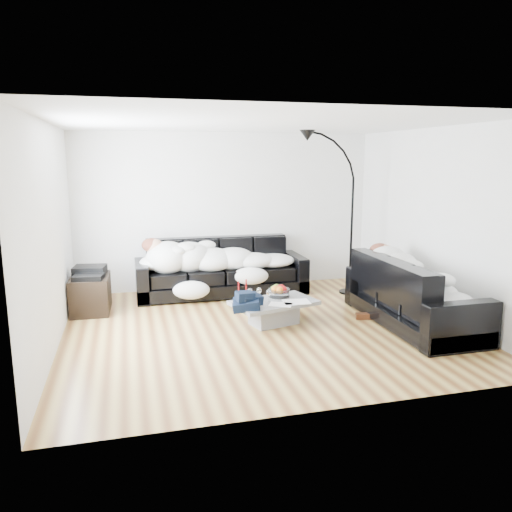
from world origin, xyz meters
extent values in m
plane|color=brown|center=(0.00, 0.00, 0.00)|extent=(5.00, 5.00, 0.00)
cube|color=silver|center=(0.00, 2.25, 1.30)|extent=(5.00, 0.02, 2.60)
cube|color=silver|center=(-2.50, 0.00, 1.30)|extent=(0.02, 4.50, 2.60)
cube|color=silver|center=(2.50, 0.00, 1.30)|extent=(0.02, 4.50, 2.60)
plane|color=white|center=(0.00, 0.00, 2.60)|extent=(5.00, 5.00, 0.00)
cube|color=black|center=(-0.20, 1.79, 0.44)|extent=(2.72, 0.94, 0.89)
cube|color=black|center=(1.98, -0.36, 0.44)|extent=(0.94, 2.20, 0.89)
ellipsoid|color=#0A3F4C|center=(1.92, 0.32, 0.72)|extent=(0.42, 0.38, 0.20)
cube|color=#939699|center=(0.20, 0.11, 0.16)|extent=(1.22, 0.90, 0.32)
cylinder|color=white|center=(0.32, 0.29, 0.41)|extent=(0.32, 0.32, 0.18)
cylinder|color=white|center=(0.02, 0.23, 0.40)|extent=(0.07, 0.07, 0.16)
cylinder|color=white|center=(-0.13, 0.13, 0.41)|extent=(0.08, 0.08, 0.19)
cylinder|color=white|center=(0.11, 0.06, 0.40)|extent=(0.07, 0.07, 0.17)
cylinder|color=maroon|center=(-0.24, 0.28, 0.44)|extent=(0.05, 0.05, 0.25)
cylinder|color=maroon|center=(-0.13, 0.33, 0.45)|extent=(0.06, 0.06, 0.26)
cube|color=silver|center=(0.47, -0.02, 0.32)|extent=(0.37, 0.29, 0.01)
cube|color=silver|center=(0.23, -0.09, 0.33)|extent=(0.35, 0.32, 0.01)
cube|color=black|center=(-2.20, 1.30, 0.26)|extent=(0.55, 0.78, 0.52)
cube|color=black|center=(-2.20, 1.30, 0.59)|extent=(0.49, 0.41, 0.13)
camera|label=1|loc=(-1.64, -6.01, 2.18)|focal=35.00mm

